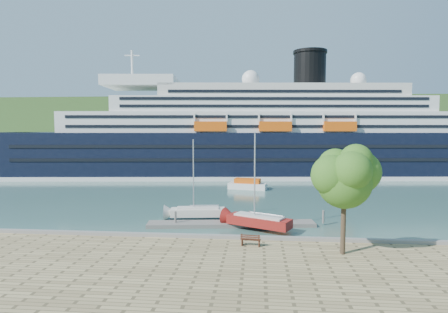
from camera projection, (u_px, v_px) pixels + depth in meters
ground at (195, 248)px, 33.71m from camera, size 400.00×400.00×0.00m
far_hillside at (247, 125)px, 176.77m from camera, size 400.00×50.00×24.00m
quay_coping at (195, 236)px, 33.42m from camera, size 220.00×0.50×0.30m
cruise_ship at (251, 114)px, 83.48m from camera, size 125.59×30.45×27.94m
park_bench at (251, 239)px, 31.12m from camera, size 1.78×0.90×1.10m
promenade_tree at (344, 195)px, 28.83m from camera, size 5.58×5.58×9.25m
floating_pontoon at (231, 224)px, 41.33m from camera, size 18.59×4.44×0.41m
sailboat_white_near at (198, 182)px, 43.60m from camera, size 7.21×2.87×9.06m
sailboat_red at (259, 185)px, 38.98m from camera, size 7.70×5.24×9.76m
tender_launch at (247, 184)px, 66.12m from camera, size 7.09×3.62×1.87m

